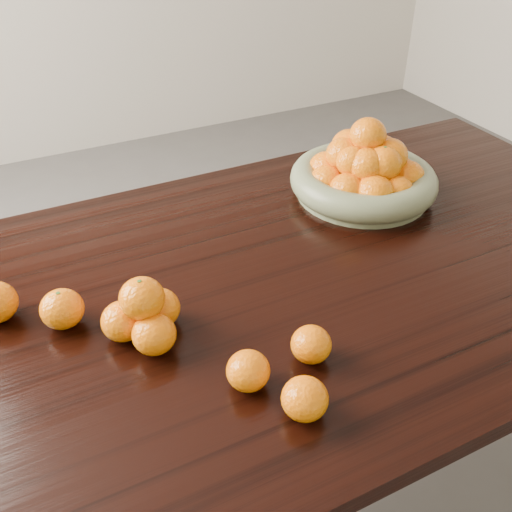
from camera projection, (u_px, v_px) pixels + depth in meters
name	position (u px, v px, depth m)	size (l,w,h in m)	color
ground	(257.00, 488.00, 1.63)	(5.00, 5.00, 0.00)	#4E4C49
dining_table	(258.00, 313.00, 1.24)	(2.00, 1.00, 0.75)	black
fruit_bowl	(364.00, 173.00, 1.45)	(0.38, 0.38, 0.21)	#6F7555
orange_pyramid	(144.00, 315.00, 1.03)	(0.15, 0.14, 0.13)	orange
loose_orange_0	(62.00, 309.00, 1.06)	(0.08, 0.08, 0.08)	orange
loose_orange_1	(248.00, 371.00, 0.94)	(0.07, 0.07, 0.07)	orange
loose_orange_2	(305.00, 399.00, 0.89)	(0.08, 0.08, 0.07)	orange
loose_orange_4	(311.00, 344.00, 0.99)	(0.07, 0.07, 0.07)	orange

